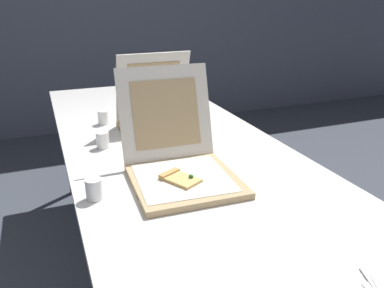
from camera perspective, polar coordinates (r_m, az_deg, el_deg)
name	(u,v)px	position (r m, az deg, el deg)	size (l,w,h in m)	color
wall_back	(83,0)	(4.10, -15.78, 19.89)	(10.00, 0.10, 2.60)	slate
table	(172,153)	(1.68, -2.95, -1.30)	(0.89, 2.44, 0.74)	silver
pizza_box_front	(180,164)	(1.33, -1.78, -3.03)	(0.37, 0.47, 0.36)	tan
pizza_box_middle	(160,120)	(1.81, -4.76, 3.53)	(0.36, 0.36, 0.36)	tan
cup_white_near_left	(94,189)	(1.24, -14.31, -6.50)	(0.05, 0.05, 0.07)	white
cup_white_far	(103,117)	(1.96, -12.99, 3.86)	(0.05, 0.05, 0.07)	white
cup_white_mid	(103,140)	(1.65, -13.10, 0.57)	(0.05, 0.05, 0.07)	white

